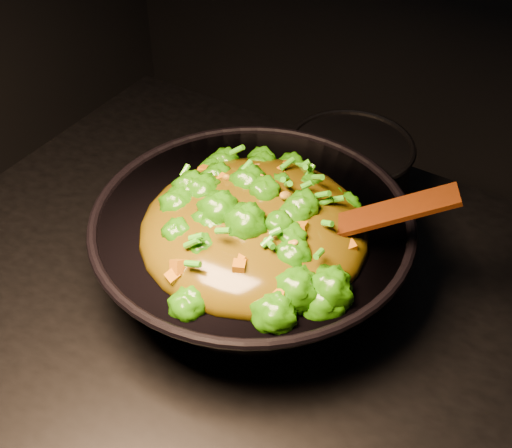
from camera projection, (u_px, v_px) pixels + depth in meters
The scene contains 4 objects.
wok at pixel (252, 252), 1.00m from camera, with size 0.43×0.43×0.12m, color black, non-canonical shape.
stir_fry at pixel (254, 204), 0.90m from camera, with size 0.30×0.30×0.10m, color #257108, non-canonical shape.
spatula at pixel (354, 222), 0.89m from camera, with size 0.26×0.04×0.01m, color #341808.
back_pot at pixel (348, 172), 1.15m from camera, with size 0.19×0.19×0.11m, color black.
Camera 1 is at (0.30, -0.54, 1.65)m, focal length 50.00 mm.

